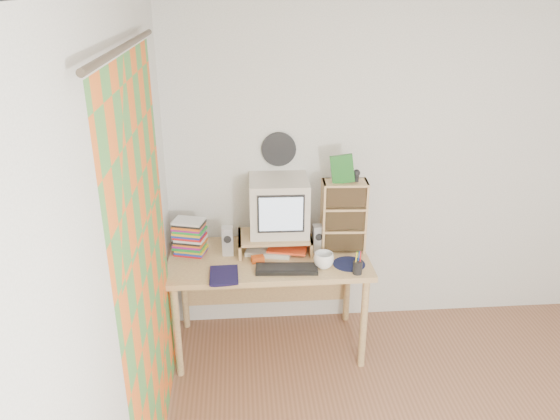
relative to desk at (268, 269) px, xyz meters
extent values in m
plane|color=white|center=(1.03, 0.31, 0.63)|extent=(3.50, 0.00, 3.50)
plane|color=white|center=(-0.72, -1.44, 0.63)|extent=(0.00, 3.50, 3.50)
plane|color=orange|center=(-0.68, -0.96, 0.53)|extent=(0.00, 2.20, 2.20)
cylinder|color=black|center=(0.10, 0.29, 0.81)|extent=(0.25, 0.02, 0.25)
cube|color=#DCBF76|center=(0.00, -0.06, 0.11)|extent=(1.40, 0.70, 0.04)
cube|color=#DCBF76|center=(0.00, 0.27, -0.24)|extent=(1.33, 0.02, 0.41)
cylinder|color=#DCBF76|center=(-0.64, -0.35, -0.26)|extent=(0.05, 0.05, 0.71)
cylinder|color=#DCBF76|center=(0.64, -0.35, -0.26)|extent=(0.05, 0.05, 0.71)
cylinder|color=#DCBF76|center=(-0.64, 0.23, -0.26)|extent=(0.05, 0.05, 0.71)
cylinder|color=#DCBF76|center=(0.64, 0.23, -0.26)|extent=(0.05, 0.05, 0.71)
cube|color=tan|center=(-0.20, 0.04, 0.19)|extent=(0.02, 0.30, 0.12)
cube|color=tan|center=(0.30, 0.04, 0.19)|extent=(0.02, 0.30, 0.12)
cube|color=tan|center=(0.05, 0.04, 0.24)|extent=(0.52, 0.30, 0.02)
cube|color=beige|center=(0.09, 0.09, 0.45)|extent=(0.42, 0.42, 0.39)
cube|color=#B8B8BD|center=(-0.28, 0.00, 0.24)|extent=(0.08, 0.08, 0.21)
cube|color=#B8B8BD|center=(0.36, 0.00, 0.24)|extent=(0.08, 0.08, 0.20)
cube|color=black|center=(0.11, -0.28, 0.15)|extent=(0.42, 0.17, 0.03)
cube|color=tan|center=(0.54, 0.01, 0.39)|extent=(0.32, 0.18, 0.52)
imported|color=white|center=(0.36, -0.25, 0.19)|extent=(0.14, 0.14, 0.11)
imported|color=#120E36|center=(-0.40, -0.33, 0.16)|extent=(0.23, 0.17, 0.05)
cylinder|color=#101936|center=(0.54, -0.22, 0.14)|extent=(0.26, 0.26, 0.00)
cube|color=#D04A16|center=(-0.08, -0.14, 0.16)|extent=(0.10, 0.07, 0.04)
cube|color=#1A5E1E|center=(0.51, -0.01, 0.75)|extent=(0.15, 0.04, 0.20)
camera|label=1|loc=(-0.19, -3.48, 1.93)|focal=35.00mm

